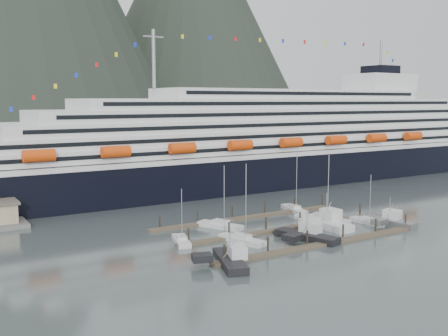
{
  "coord_description": "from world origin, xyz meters",
  "views": [
    {
      "loc": [
        -70.31,
        -81.5,
        26.92
      ],
      "look_at": [
        -7.24,
        22.0,
        11.16
      ],
      "focal_mm": 42.0,
      "sensor_mm": 36.0,
      "label": 1
    }
  ],
  "objects_px": {
    "trawler_a": "(229,260)",
    "trawler_c": "(306,235)",
    "sailboat_d": "(322,220)",
    "sailboat_a": "(181,241)",
    "cruise_ship": "(269,146)",
    "sailboat_h": "(366,222)",
    "trawler_e": "(326,223)",
    "sailboat_c": "(220,226)",
    "sailboat_b": "(242,240)",
    "trawler_d": "(389,221)",
    "sailboat_g": "(294,209)"
  },
  "relations": [
    {
      "from": "sailboat_d",
      "to": "trawler_a",
      "type": "xyz_separation_m",
      "value": [
        -34.08,
        -15.38,
        0.43
      ]
    },
    {
      "from": "sailboat_g",
      "to": "trawler_d",
      "type": "relative_size",
      "value": 1.33
    },
    {
      "from": "sailboat_h",
      "to": "trawler_e",
      "type": "xyz_separation_m",
      "value": [
        -10.21,
        1.9,
        0.61
      ]
    },
    {
      "from": "sailboat_g",
      "to": "sailboat_d",
      "type": "bearing_deg",
      "value": -174.83
    },
    {
      "from": "sailboat_d",
      "to": "trawler_e",
      "type": "relative_size",
      "value": 1.23
    },
    {
      "from": "trawler_c",
      "to": "trawler_d",
      "type": "distance_m",
      "value": 23.1
    },
    {
      "from": "sailboat_b",
      "to": "sailboat_c",
      "type": "relative_size",
      "value": 1.13
    },
    {
      "from": "trawler_a",
      "to": "sailboat_b",
      "type": "bearing_deg",
      "value": -22.95
    },
    {
      "from": "sailboat_a",
      "to": "trawler_d",
      "type": "distance_m",
      "value": 46.12
    },
    {
      "from": "trawler_e",
      "to": "trawler_a",
      "type": "bearing_deg",
      "value": 108.47
    },
    {
      "from": "cruise_ship",
      "to": "sailboat_c",
      "type": "xyz_separation_m",
      "value": [
        -44.64,
        -43.49,
        -11.61
      ]
    },
    {
      "from": "cruise_ship",
      "to": "trawler_e",
      "type": "distance_m",
      "value": 61.28
    },
    {
      "from": "cruise_ship",
      "to": "sailboat_c",
      "type": "bearing_deg",
      "value": -135.75
    },
    {
      "from": "sailboat_a",
      "to": "trawler_c",
      "type": "xyz_separation_m",
      "value": [
        21.78,
        -10.51,
        0.47
      ]
    },
    {
      "from": "sailboat_a",
      "to": "sailboat_h",
      "type": "relative_size",
      "value": 0.97
    },
    {
      "from": "cruise_ship",
      "to": "sailboat_d",
      "type": "bearing_deg",
      "value": -113.76
    },
    {
      "from": "trawler_e",
      "to": "trawler_c",
      "type": "bearing_deg",
      "value": 118.07
    },
    {
      "from": "sailboat_b",
      "to": "sailboat_h",
      "type": "relative_size",
      "value": 1.39
    },
    {
      "from": "trawler_e",
      "to": "sailboat_a",
      "type": "bearing_deg",
      "value": 80.21
    },
    {
      "from": "sailboat_b",
      "to": "trawler_e",
      "type": "bearing_deg",
      "value": -103.74
    },
    {
      "from": "sailboat_h",
      "to": "sailboat_b",
      "type": "bearing_deg",
      "value": 85.59
    },
    {
      "from": "trawler_d",
      "to": "sailboat_g",
      "type": "bearing_deg",
      "value": 7.61
    },
    {
      "from": "trawler_e",
      "to": "sailboat_b",
      "type": "bearing_deg",
      "value": 90.71
    },
    {
      "from": "sailboat_b",
      "to": "trawler_d",
      "type": "relative_size",
      "value": 1.32
    },
    {
      "from": "sailboat_c",
      "to": "sailboat_b",
      "type": "bearing_deg",
      "value": 143.79
    },
    {
      "from": "trawler_a",
      "to": "sailboat_c",
      "type": "bearing_deg",
      "value": -8.68
    },
    {
      "from": "sailboat_b",
      "to": "trawler_a",
      "type": "height_order",
      "value": "sailboat_b"
    },
    {
      "from": "sailboat_b",
      "to": "trawler_d",
      "type": "distance_m",
      "value": 35.22
    },
    {
      "from": "sailboat_a",
      "to": "sailboat_b",
      "type": "xyz_separation_m",
      "value": [
        10.02,
        -5.58,
        0.04
      ]
    },
    {
      "from": "sailboat_a",
      "to": "sailboat_c",
      "type": "relative_size",
      "value": 0.79
    },
    {
      "from": "trawler_d",
      "to": "cruise_ship",
      "type": "bearing_deg",
      "value": -24.59
    },
    {
      "from": "sailboat_c",
      "to": "trawler_e",
      "type": "height_order",
      "value": "sailboat_c"
    },
    {
      "from": "sailboat_c",
      "to": "trawler_c",
      "type": "xyz_separation_m",
      "value": [
        9.39,
        -16.84,
        0.44
      ]
    },
    {
      "from": "cruise_ship",
      "to": "trawler_d",
      "type": "xyz_separation_m",
      "value": [
        -12.15,
        -60.46,
        -11.17
      ]
    },
    {
      "from": "sailboat_a",
      "to": "trawler_e",
      "type": "xyz_separation_m",
      "value": [
        31.81,
        -4.94,
        0.61
      ]
    },
    {
      "from": "trawler_e",
      "to": "sailboat_h",
      "type": "bearing_deg",
      "value": -101.5
    },
    {
      "from": "sailboat_a",
      "to": "sailboat_d",
      "type": "relative_size",
      "value": 0.7
    },
    {
      "from": "cruise_ship",
      "to": "sailboat_h",
      "type": "height_order",
      "value": "cruise_ship"
    },
    {
      "from": "trawler_a",
      "to": "sailboat_g",
      "type": "bearing_deg",
      "value": -33.73
    },
    {
      "from": "sailboat_h",
      "to": "trawler_a",
      "type": "distance_m",
      "value": 42.21
    },
    {
      "from": "sailboat_b",
      "to": "trawler_e",
      "type": "distance_m",
      "value": 21.81
    },
    {
      "from": "sailboat_c",
      "to": "sailboat_g",
      "type": "bearing_deg",
      "value": -103.12
    },
    {
      "from": "trawler_a",
      "to": "trawler_c",
      "type": "distance_m",
      "value": 21.66
    },
    {
      "from": "sailboat_c",
      "to": "trawler_a",
      "type": "relative_size",
      "value": 1.09
    },
    {
      "from": "cruise_ship",
      "to": "sailboat_b",
      "type": "relative_size",
      "value": 13.39
    },
    {
      "from": "sailboat_d",
      "to": "sailboat_h",
      "type": "bearing_deg",
      "value": -153.12
    },
    {
      "from": "sailboat_d",
      "to": "trawler_d",
      "type": "bearing_deg",
      "value": -156.95
    },
    {
      "from": "sailboat_g",
      "to": "trawler_d",
      "type": "bearing_deg",
      "value": -146.25
    },
    {
      "from": "sailboat_c",
      "to": "trawler_c",
      "type": "distance_m",
      "value": 19.28
    },
    {
      "from": "cruise_ship",
      "to": "trawler_d",
      "type": "distance_m",
      "value": 62.67
    }
  ]
}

